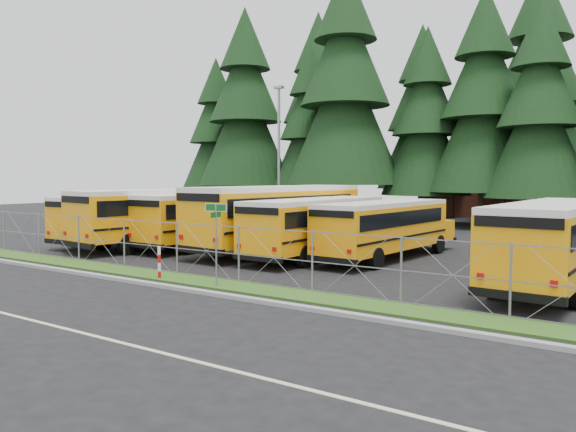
% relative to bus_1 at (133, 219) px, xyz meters
% --- Properties ---
extents(ground, '(120.00, 120.00, 0.00)m').
position_rel_bus_1_xyz_m(ground, '(10.43, -4.95, -1.34)').
color(ground, black).
rests_on(ground, ground).
extents(curb, '(50.00, 0.25, 0.12)m').
position_rel_bus_1_xyz_m(curb, '(10.43, -8.05, -1.28)').
color(curb, gray).
rests_on(curb, ground).
extents(grass_verge, '(50.00, 1.40, 0.06)m').
position_rel_bus_1_xyz_m(grass_verge, '(10.43, -6.65, -1.31)').
color(grass_verge, '#224714').
rests_on(grass_verge, ground).
extents(road_lane_line, '(50.00, 0.12, 0.01)m').
position_rel_bus_1_xyz_m(road_lane_line, '(10.43, -12.95, -1.33)').
color(road_lane_line, beige).
rests_on(road_lane_line, ground).
extents(chainlink_fence, '(44.00, 0.10, 2.00)m').
position_rel_bus_1_xyz_m(chainlink_fence, '(10.43, -5.95, -0.34)').
color(chainlink_fence, gray).
rests_on(chainlink_fence, ground).
extents(brick_building, '(22.00, 10.00, 6.00)m').
position_rel_bus_1_xyz_m(brick_building, '(16.43, 35.05, 1.66)').
color(brick_building, brown).
rests_on(brick_building, ground).
extents(bus_1, '(2.79, 10.30, 2.68)m').
position_rel_bus_1_xyz_m(bus_1, '(0.00, 0.00, 0.00)').
color(bus_1, orange).
rests_on(bus_1, ground).
extents(bus_2, '(4.04, 11.78, 3.03)m').
position_rel_bus_1_xyz_m(bus_2, '(2.89, 0.01, 0.17)').
color(bus_2, orange).
rests_on(bus_2, ground).
extents(bus_3, '(2.78, 10.84, 2.83)m').
position_rel_bus_1_xyz_m(bus_3, '(4.93, 1.43, 0.08)').
color(bus_3, orange).
rests_on(bus_3, ground).
extents(bus_4, '(3.84, 12.52, 3.23)m').
position_rel_bus_1_xyz_m(bus_4, '(8.92, 1.86, 0.28)').
color(bus_4, orange).
rests_on(bus_4, ground).
extents(bus_5, '(2.63, 10.36, 2.70)m').
position_rel_bus_1_xyz_m(bus_5, '(11.57, 1.06, 0.01)').
color(bus_5, orange).
rests_on(bus_5, ground).
extents(bus_6, '(3.05, 10.04, 2.60)m').
position_rel_bus_1_xyz_m(bus_6, '(14.38, 2.18, -0.04)').
color(bus_6, orange).
rests_on(bus_6, ground).
extents(bus_east, '(3.03, 10.96, 2.85)m').
position_rel_bus_1_xyz_m(bus_east, '(21.69, -0.52, 0.08)').
color(bus_east, orange).
rests_on(bus_east, ground).
extents(street_sign, '(0.84, 0.55, 2.81)m').
position_rel_bus_1_xyz_m(street_sign, '(12.40, -7.08, 0.69)').
color(street_sign, gray).
rests_on(street_sign, ground).
extents(striped_bollard, '(0.11, 0.11, 1.20)m').
position_rel_bus_1_xyz_m(striped_bollard, '(9.65, -7.05, -0.74)').
color(striped_bollard, '#B20C0C').
rests_on(striped_bollard, ground).
extents(light_standard, '(0.70, 0.35, 10.14)m').
position_rel_bus_1_xyz_m(light_standard, '(1.44, 12.16, 4.16)').
color(light_standard, gray).
rests_on(light_standard, ground).
extents(conifer_0, '(7.14, 7.14, 15.78)m').
position_rel_bus_1_xyz_m(conifer_0, '(-13.78, 22.76, 6.55)').
color(conifer_0, black).
rests_on(conifer_0, ground).
extents(conifer_1, '(8.85, 8.85, 19.57)m').
position_rel_bus_1_xyz_m(conifer_1, '(-8.68, 21.09, 8.44)').
color(conifer_1, black).
rests_on(conifer_1, ground).
extents(conifer_2, '(7.03, 7.03, 15.54)m').
position_rel_bus_1_xyz_m(conifer_2, '(-1.98, 21.95, 6.43)').
color(conifer_2, black).
rests_on(conifer_2, ground).
extents(conifer_3, '(9.42, 9.42, 20.84)m').
position_rel_bus_1_xyz_m(conifer_3, '(2.70, 19.74, 9.08)').
color(conifer_3, black).
rests_on(conifer_3, ground).
extents(conifer_4, '(6.94, 6.94, 15.35)m').
position_rel_bus_1_xyz_m(conifer_4, '(8.88, 21.66, 6.34)').
color(conifer_4, black).
rests_on(conifer_4, ground).
extents(conifer_5, '(7.93, 7.93, 17.54)m').
position_rel_bus_1_xyz_m(conifer_5, '(13.33, 21.23, 7.43)').
color(conifer_5, black).
rests_on(conifer_5, ground).
extents(conifer_6, '(6.99, 6.99, 15.45)m').
position_rel_bus_1_xyz_m(conifer_6, '(17.44, 19.44, 6.39)').
color(conifer_6, black).
rests_on(conifer_6, ground).
extents(conifer_10, '(9.17, 9.17, 20.28)m').
position_rel_bus_1_xyz_m(conifer_10, '(-5.03, 28.33, 8.80)').
color(conifer_10, black).
rests_on(conifer_10, ground).
extents(conifer_11, '(7.98, 7.98, 17.65)m').
position_rel_bus_1_xyz_m(conifer_11, '(5.61, 29.17, 7.48)').
color(conifer_11, black).
rests_on(conifer_11, ground).
extents(conifer_12, '(9.41, 9.41, 20.82)m').
position_rel_bus_1_xyz_m(conifer_12, '(15.72, 28.23, 9.07)').
color(conifer_12, black).
rests_on(conifer_12, ground).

